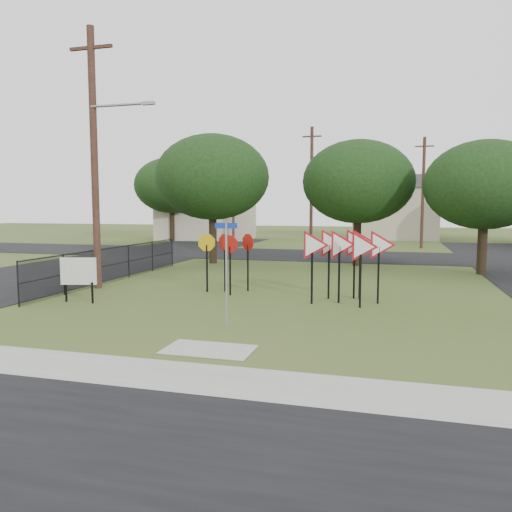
{
  "coord_description": "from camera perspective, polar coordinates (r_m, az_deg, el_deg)",
  "views": [
    {
      "loc": [
        3.95,
        -12.64,
        3.21
      ],
      "look_at": [
        -0.4,
        3.0,
        1.6
      ],
      "focal_mm": 35.0,
      "sensor_mm": 36.0,
      "label": 1
    }
  ],
  "objects": [
    {
      "name": "ground",
      "position": [
        13.63,
        -1.79,
        -7.96
      ],
      "size": [
        140.0,
        140.0,
        0.0
      ],
      "primitive_type": "plane",
      "color": "#394D1D"
    },
    {
      "name": "sidewalk",
      "position": [
        9.85,
        -9.27,
        -13.35
      ],
      "size": [
        30.0,
        1.6,
        0.02
      ],
      "primitive_type": "cube",
      "color": "#9B9A92",
      "rests_on": "ground"
    },
    {
      "name": "planting_strip",
      "position": [
        8.85,
        -12.65,
        -15.68
      ],
      "size": [
        30.0,
        0.8,
        0.02
      ],
      "primitive_type": "cube",
      "color": "#394D1D",
      "rests_on": "ground"
    },
    {
      "name": "street_left",
      "position": [
        27.88,
        -19.51,
        -1.26
      ],
      "size": [
        8.0,
        50.0,
        0.02
      ],
      "primitive_type": "cube",
      "color": "black",
      "rests_on": "ground"
    },
    {
      "name": "street_far",
      "position": [
        33.04,
        8.58,
        0.03
      ],
      "size": [
        60.0,
        8.0,
        0.02
      ],
      "primitive_type": "cube",
      "color": "black",
      "rests_on": "ground"
    },
    {
      "name": "curb_pad",
      "position": [
        11.43,
        -5.43,
        -10.61
      ],
      "size": [
        2.0,
        1.2,
        0.02
      ],
      "primitive_type": "cube",
      "color": "#9B9A92",
      "rests_on": "ground"
    },
    {
      "name": "street_name_sign",
      "position": [
        13.11,
        -3.41,
        -1.34
      ],
      "size": [
        0.56,
        0.19,
        2.79
      ],
      "color": "gray",
      "rests_on": "ground"
    },
    {
      "name": "stop_sign_cluster",
      "position": [
        18.83,
        -3.34,
        0.92
      ],
      "size": [
        2.04,
        1.91,
        2.21
      ],
      "color": "black",
      "rests_on": "ground"
    },
    {
      "name": "yield_sign_cluster",
      "position": [
        16.98,
        10.46,
        0.93
      ],
      "size": [
        3.19,
        1.8,
        2.5
      ],
      "color": "black",
      "rests_on": "ground"
    },
    {
      "name": "info_board",
      "position": [
        17.69,
        -19.63,
        -1.81
      ],
      "size": [
        1.19,
        0.33,
        1.52
      ],
      "color": "black",
      "rests_on": "ground"
    },
    {
      "name": "utility_pole_main",
      "position": [
        20.56,
        -17.86,
        10.98
      ],
      "size": [
        3.55,
        0.33,
        10.0
      ],
      "color": "#492C22",
      "rests_on": "ground"
    },
    {
      "name": "far_pole_a",
      "position": [
        37.15,
        6.35,
        7.77
      ],
      "size": [
        1.4,
        0.24,
        9.0
      ],
      "color": "#492C22",
      "rests_on": "ground"
    },
    {
      "name": "far_pole_b",
      "position": [
        40.71,
        18.54,
        6.97
      ],
      "size": [
        1.4,
        0.24,
        8.5
      ],
      "color": "#492C22",
      "rests_on": "ground"
    },
    {
      "name": "far_pole_c",
      "position": [
        44.89,
        -2.62,
        7.42
      ],
      "size": [
        1.4,
        0.24,
        9.0
      ],
      "color": "#492C22",
      "rests_on": "ground"
    },
    {
      "name": "fence_run",
      "position": [
        22.27,
        -15.82,
        -0.81
      ],
      "size": [
        0.05,
        11.55,
        1.5
      ],
      "color": "black",
      "rests_on": "ground"
    },
    {
      "name": "house_left",
      "position": [
        49.98,
        -5.56,
        6.13
      ],
      "size": [
        10.58,
        8.88,
        7.2
      ],
      "color": "#BCB198",
      "rests_on": "ground"
    },
    {
      "name": "house_mid",
      "position": [
        52.64,
        15.64,
        5.38
      ],
      "size": [
        8.4,
        8.4,
        6.2
      ],
      "color": "#BCB198",
      "rests_on": "ground"
    },
    {
      "name": "tree_near_left",
      "position": [
        28.49,
        -5.01,
        8.95
      ],
      "size": [
        6.4,
        6.4,
        7.27
      ],
      "color": "black",
      "rests_on": "ground"
    },
    {
      "name": "tree_near_mid",
      "position": [
        27.74,
        11.6,
        8.29
      ],
      "size": [
        6.0,
        6.0,
        6.8
      ],
      "color": "black",
      "rests_on": "ground"
    },
    {
      "name": "tree_near_right",
      "position": [
        25.98,
        24.69,
        7.38
      ],
      "size": [
        5.6,
        5.6,
        6.33
      ],
      "color": "black",
      "rests_on": "ground"
    },
    {
      "name": "tree_far_left",
      "position": [
        47.12,
        -9.64,
        7.96
      ],
      "size": [
        6.8,
        6.8,
        7.73
      ],
      "color": "black",
      "rests_on": "ground"
    }
  ]
}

